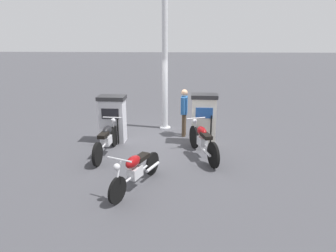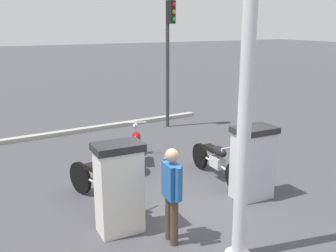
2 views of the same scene
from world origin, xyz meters
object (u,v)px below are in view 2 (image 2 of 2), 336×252
(fuel_pump_near, at_px, (253,162))
(canopy_support_pole, at_px, (245,114))
(attendant_person, at_px, (172,190))
(motorcycle_far_pump, at_px, (103,182))
(roadside_traffic_light, at_px, (169,43))
(fuel_pump_far, at_px, (119,188))
(motorcycle_near_pump, at_px, (217,160))
(motorcycle_extra, at_px, (136,145))

(fuel_pump_near, xyz_separation_m, canopy_support_pole, (-1.55, 1.54, 1.47))
(attendant_person, bearing_deg, motorcycle_far_pump, 16.09)
(motorcycle_far_pump, relative_size, roadside_traffic_light, 0.50)
(fuel_pump_near, distance_m, attendant_person, 2.36)
(fuel_pump_near, distance_m, fuel_pump_far, 2.85)
(motorcycle_far_pump, height_order, attendant_person, attendant_person)
(motorcycle_near_pump, bearing_deg, attendant_person, 129.98)
(roadside_traffic_light, relative_size, canopy_support_pole, 0.90)
(motorcycle_far_pump, xyz_separation_m, attendant_person, (-1.82, -0.52, 0.43))
(fuel_pump_far, relative_size, motorcycle_far_pump, 0.76)
(motorcycle_extra, xyz_separation_m, attendant_person, (-3.72, 1.03, 0.45))
(motorcycle_near_pump, bearing_deg, motorcycle_extra, 30.92)
(attendant_person, height_order, canopy_support_pole, canopy_support_pole)
(attendant_person, relative_size, roadside_traffic_light, 0.38)
(motorcycle_near_pump, bearing_deg, roadside_traffic_light, -15.46)
(motorcycle_extra, bearing_deg, motorcycle_far_pump, 140.79)
(motorcycle_far_pump, relative_size, attendant_person, 1.30)
(roadside_traffic_light, xyz_separation_m, canopy_support_pole, (-7.26, 2.75, -0.58))
(canopy_support_pole, bearing_deg, fuel_pump_far, 40.11)
(fuel_pump_far, distance_m, canopy_support_pole, 2.47)
(fuel_pump_near, distance_m, motorcycle_near_pump, 1.15)
(fuel_pump_far, relative_size, canopy_support_pole, 0.34)
(motorcycle_far_pump, distance_m, roadside_traffic_light, 6.51)
(motorcycle_near_pump, relative_size, attendant_person, 1.33)
(motorcycle_extra, height_order, attendant_person, attendant_person)
(fuel_pump_far, height_order, motorcycle_extra, fuel_pump_far)
(fuel_pump_far, bearing_deg, attendant_person, -139.56)
(motorcycle_extra, bearing_deg, fuel_pump_far, 151.49)
(fuel_pump_near, bearing_deg, roadside_traffic_light, -11.88)
(motorcycle_extra, bearing_deg, fuel_pump_near, -158.06)
(fuel_pump_near, distance_m, roadside_traffic_light, 6.19)
(fuel_pump_near, relative_size, motorcycle_extra, 0.79)
(motorcycle_near_pump, relative_size, canopy_support_pole, 0.46)
(canopy_support_pole, bearing_deg, motorcycle_near_pump, -29.04)
(fuel_pump_far, height_order, attendant_person, attendant_person)
(motorcycle_near_pump, relative_size, motorcycle_far_pump, 1.03)
(attendant_person, bearing_deg, fuel_pump_far, 40.44)
(attendant_person, distance_m, canopy_support_pole, 1.71)
(fuel_pump_near, xyz_separation_m, fuel_pump_far, (-0.00, 2.85, 0.04))
(fuel_pump_far, xyz_separation_m, motorcycle_near_pump, (1.11, -2.78, -0.35))
(fuel_pump_near, height_order, attendant_person, attendant_person)
(attendant_person, bearing_deg, roadside_traffic_light, -28.18)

